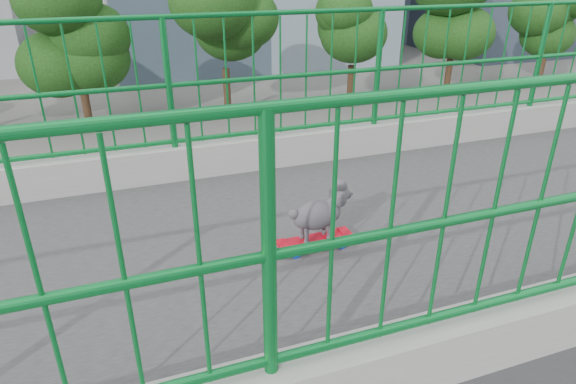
# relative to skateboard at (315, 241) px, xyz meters

# --- Properties ---
(road) EXTENTS (18.00, 90.00, 0.02)m
(road) POSITION_rel_skateboard_xyz_m (-13.15, 1.28, -7.04)
(road) COLOR black
(road) RESTS_ON ground
(footbridge) EXTENTS (3.00, 24.00, 7.00)m
(footbridge) POSITION_rel_skateboard_xyz_m (-0.15, 1.28, -1.84)
(footbridge) COLOR #2D2D2F
(footbridge) RESTS_ON ground
(railing) EXTENTS (3.00, 24.00, 1.42)m
(railing) POSITION_rel_skateboard_xyz_m (-0.15, 1.28, 0.16)
(railing) COLOR gray
(railing) RESTS_ON footbridge
(street_trees) EXTENTS (5.30, 60.40, 7.26)m
(street_trees) POSITION_rel_skateboard_xyz_m (-26.18, 2.34, -2.33)
(street_trees) COLOR black
(street_trees) RESTS_ON ground
(skateboard) EXTENTS (0.18, 0.54, 0.07)m
(skateboard) POSITION_rel_skateboard_xyz_m (0.00, 0.00, 0.00)
(skateboard) COLOR red
(skateboard) RESTS_ON footbridge
(poodle) EXTENTS (0.20, 0.47, 0.38)m
(poodle) POSITION_rel_skateboard_xyz_m (-0.00, 0.02, 0.22)
(poodle) COLOR #302C32
(poodle) RESTS_ON skateboard
(car_1) EXTENTS (1.64, 4.69, 1.55)m
(car_1) POSITION_rel_skateboard_xyz_m (-9.35, 9.97, -6.28)
(car_1) COLOR gray
(car_1) RESTS_ON ground
(car_2) EXTENTS (2.19, 4.76, 1.32)m
(car_2) POSITION_rel_skateboard_xyz_m (-12.55, -2.75, -6.39)
(car_2) COLOR gray
(car_2) RESTS_ON ground
(car_3) EXTENTS (2.08, 5.13, 1.49)m
(car_3) POSITION_rel_skateboard_xyz_m (-15.75, 2.58, -6.31)
(car_3) COLOR black
(car_3) RESTS_ON ground
(car_4) EXTENTS (1.67, 4.14, 1.41)m
(car_4) POSITION_rel_skateboard_xyz_m (-18.95, 5.86, -6.35)
(car_4) COLOR #BB0E07
(car_4) RESTS_ON ground
(car_5) EXTENTS (1.57, 4.51, 1.49)m
(car_5) POSITION_rel_skateboard_xyz_m (-6.15, 9.65, -6.31)
(car_5) COLOR black
(car_5) RESTS_ON ground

